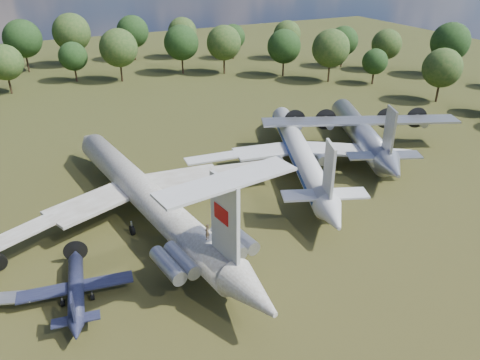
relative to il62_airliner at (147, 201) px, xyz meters
name	(u,v)px	position (x,y,z in m)	size (l,w,h in m)	color
ground	(189,223)	(4.65, -3.34, -2.86)	(300.00, 300.00, 0.00)	#223812
il62_airliner	(147,201)	(0.00, 0.00, 0.00)	(44.82, 58.27, 5.71)	silver
tu104_jet	(299,156)	(27.02, 4.23, -0.35)	(37.67, 50.23, 5.02)	silver
an12_transport	(360,135)	(41.90, 6.93, -0.23)	(35.78, 39.99, 5.26)	#ADB0B5
small_prop_west	(76,292)	(-11.50, -12.58, -1.67)	(11.85, 16.16, 2.37)	black
person_on_il62	(207,232)	(2.26, -15.84, 3.79)	(0.68, 0.44, 1.86)	olive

